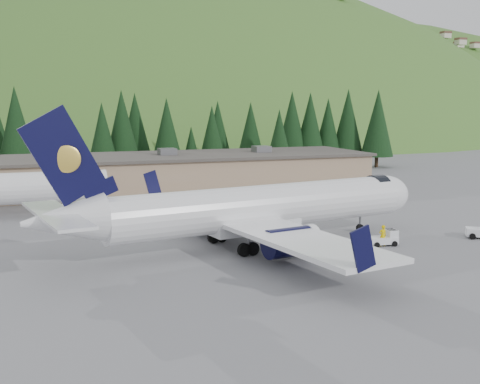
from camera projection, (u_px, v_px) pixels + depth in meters
name	position (u px, v px, depth m)	size (l,w,h in m)	color
ground	(262.00, 245.00, 54.19)	(600.00, 600.00, 0.00)	slate
airliner	(252.00, 209.00, 53.16)	(37.77, 35.63, 12.56)	white
baggage_tug_a	(385.00, 238.00, 54.03)	(2.73, 1.77, 1.40)	silver
terminal_building	(134.00, 173.00, 87.53)	(71.00, 17.00, 6.10)	#9B7F5F
ramp_worker	(383.00, 236.00, 53.59)	(0.70, 0.46, 1.92)	#E1BE00
tree_line	(127.00, 130.00, 107.78)	(113.48, 19.05, 14.37)	black
hills	(202.00, 312.00, 277.20)	(614.00, 330.00, 300.00)	#386020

